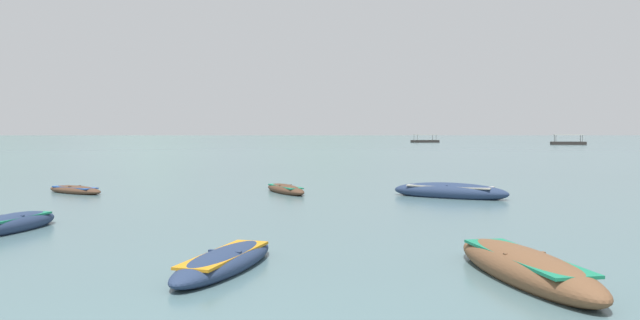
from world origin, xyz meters
name	(u,v)px	position (x,y,z in m)	size (l,w,h in m)	color
ground_plane	(349,135)	(0.00, 1500.00, 0.00)	(6000.00, 6000.00, 0.00)	slate
mountain_1	(155,100)	(-772.08, 2266.49, 134.82)	(838.26, 838.26, 269.64)	slate
mountain_2	(323,105)	(-103.75, 2273.00, 114.01)	(976.15, 976.15, 228.01)	#56665B
rowboat_0	(285,189)	(-1.17, 19.87, 0.14)	(2.40, 3.41, 0.45)	#4C3323
rowboat_1	(13,224)	(-7.11, 9.95, 0.18)	(1.36, 3.18, 0.56)	navy
rowboat_2	(75,190)	(-10.00, 19.30, 0.13)	(3.23, 2.33, 0.40)	#4C3323
rowboat_3	(225,262)	(-0.73, 5.97, 0.15)	(1.77, 3.72, 0.47)	navy
rowboat_4	(524,267)	(4.54, 5.54, 0.20)	(2.06, 4.44, 0.66)	brown
rowboat_6	(450,192)	(5.46, 18.45, 0.23)	(4.64, 3.08, 0.73)	navy
ferry_0	(425,141)	(23.02, 163.40, 0.45)	(8.33, 5.36, 2.54)	#2D2826
ferry_1	(568,143)	(51.29, 130.86, 0.45)	(7.72, 3.87, 2.54)	#2D2826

